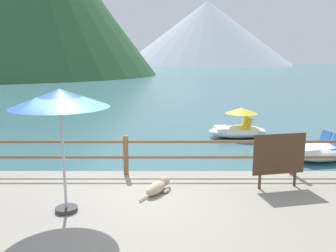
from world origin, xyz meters
TOP-DOWN VIEW (x-y plane):
  - ground_plane at (0.00, 40.00)m, footprint 200.00×200.00m
  - dock_railing at (0.00, 1.55)m, footprint 23.92×0.12m
  - sign_board at (3.36, 0.69)m, footprint 1.16×0.28m
  - beach_umbrella at (-0.85, -0.50)m, footprint 1.70×1.70m
  - dog_resting at (0.79, 0.39)m, footprint 0.63×0.94m
  - pedal_boat_0 at (5.75, 4.08)m, footprint 2.53×1.84m
  - pedal_boat_1 at (3.80, 7.25)m, footprint 2.45×1.51m
  - distant_peak at (15.10, 125.93)m, footprint 61.54×61.54m

SIDE VIEW (x-z plane):
  - ground_plane at x=0.00m, z-range 0.00..0.00m
  - pedal_boat_0 at x=5.75m, z-range -0.15..0.70m
  - pedal_boat_1 at x=3.80m, z-range -0.20..0.98m
  - dog_resting at x=0.79m, z-range 0.39..0.65m
  - dock_railing at x=0.00m, z-range 0.50..1.45m
  - sign_board at x=3.36m, z-range 0.53..1.72m
  - beach_umbrella at x=-0.85m, z-range 1.33..3.57m
  - distant_peak at x=15.10m, z-range 0.00..22.65m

